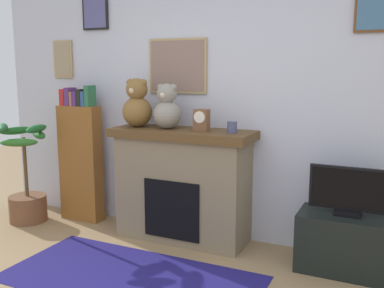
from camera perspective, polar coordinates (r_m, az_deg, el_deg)
The scene contains 11 objects.
back_wall at distance 4.12m, azimuth 4.60°, elevation 5.67°, with size 5.20×0.15×2.60m.
fireplace at distance 4.12m, azimuth -1.21°, elevation -5.23°, with size 1.33×0.51×1.05m.
bookshelf at distance 4.76m, azimuth -14.29°, elevation -1.82°, with size 0.46×0.16×1.43m.
potted_plant at distance 4.94m, azimuth -20.67°, elevation -5.46°, with size 0.57×0.57×1.05m.
tv_stand at distance 3.75m, azimuth 19.33°, elevation -12.08°, with size 0.74×0.40×0.47m, color black.
television at distance 3.62m, azimuth 19.71°, elevation -5.91°, with size 0.60×0.14×0.38m.
area_rug at distance 3.57m, azimuth -7.96°, elevation -16.84°, with size 1.99×0.98×0.01m, color navy.
candle_jar at distance 3.80m, azimuth 5.24°, elevation 2.20°, with size 0.09×0.09×0.10m, color #4C517A.
mantel_clock at distance 3.90m, azimuth 1.25°, elevation 3.13°, with size 0.13×0.10×0.19m.
teddy_bear_cream at distance 4.21m, azimuth -7.14°, elevation 5.04°, with size 0.28×0.28×0.46m.
teddy_bear_grey at distance 4.04m, azimuth -3.26°, elevation 4.63°, with size 0.26×0.26×0.42m.
Camera 1 is at (1.45, -1.85, 1.60)m, focal length 41.05 mm.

